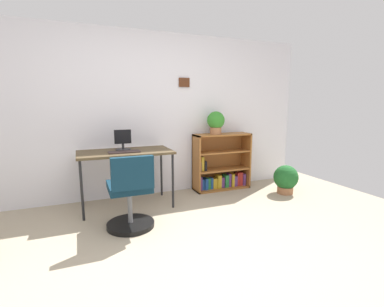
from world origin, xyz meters
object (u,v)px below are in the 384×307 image
monitor (123,141)px  office_chair (131,197)px  keyboard (124,152)px  desk (125,155)px  potted_plant_floor (286,179)px  potted_plant_on_shelf (216,122)px  bookshelf_low (220,165)px

monitor → office_chair: 0.96m
keyboard → monitor: bearing=85.1°
desk → potted_plant_floor: 2.38m
desk → potted_plant_floor: bearing=-8.7°
keyboard → office_chair: size_ratio=0.46×
keyboard → office_chair: (-0.04, -0.60, -0.39)m
potted_plant_floor → monitor: bearing=168.8°
potted_plant_on_shelf → potted_plant_floor: (0.91, -0.56, -0.84)m
office_chair → bookshelf_low: bookshelf_low is taller
keyboard → potted_plant_on_shelf: size_ratio=1.11×
desk → bookshelf_low: size_ratio=1.31×
bookshelf_low → potted_plant_floor: 1.01m
office_chair → keyboard: bearing=85.9°
desk → potted_plant_floor: desk is taller
keyboard → office_chair: 0.72m
monitor → potted_plant_floor: monitor is taller
potted_plant_floor → office_chair: bearing=-171.5°
potted_plant_on_shelf → potted_plant_floor: size_ratio=0.80×
desk → office_chair: bearing=-95.7°
potted_plant_on_shelf → keyboard: bearing=-167.3°
bookshelf_low → office_chair: bearing=-148.6°
office_chair → potted_plant_on_shelf: 1.88m
office_chair → potted_plant_floor: office_chair is taller
office_chair → potted_plant_floor: 2.41m
keyboard → potted_plant_on_shelf: 1.50m
office_chair → bookshelf_low: (1.59, 0.97, 0.02)m
monitor → keyboard: (-0.02, -0.22, -0.11)m
potted_plant_floor → desk: bearing=171.3°
monitor → keyboard: 0.24m
keyboard → potted_plant_floor: keyboard is taller
office_chair → potted_plant_on_shelf: potted_plant_on_shelf is taller
keyboard → potted_plant_floor: (2.34, -0.24, -0.52)m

